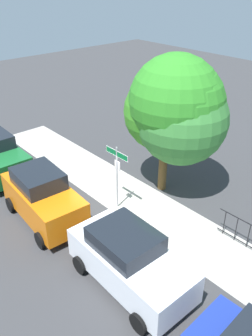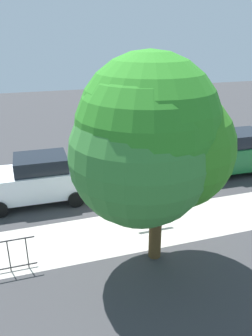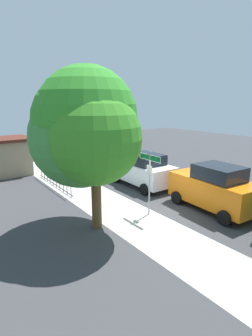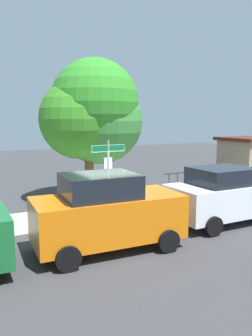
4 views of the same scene
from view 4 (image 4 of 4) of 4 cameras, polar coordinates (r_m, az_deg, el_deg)
The scene contains 8 objects.
ground_plane at distance 12.17m, azimuth -2.59°, elevation -9.00°, with size 60.00×60.00×0.00m, color #38383A.
sidewalk_strip at distance 14.18m, azimuth 2.45°, elevation -6.47°, with size 24.00×2.60×0.00m, color #ADA79F.
street_sign at distance 12.14m, azimuth -3.03°, elevation 0.63°, with size 1.31×0.07×2.87m.
shade_tree at distance 14.75m, azimuth -5.57°, elevation 9.49°, with size 4.61×4.00×6.23m.
car_orange at distance 9.32m, azimuth -3.28°, elevation -7.62°, with size 4.22×2.23×2.16m.
car_white at distance 12.31m, azimuth 16.81°, elevation -4.39°, with size 4.34×2.18×1.97m.
iron_fence at distance 17.47m, azimuth 13.54°, elevation -1.99°, with size 5.14×0.04×1.07m.
utility_shed at distance 21.63m, azimuth 20.03°, elevation 1.67°, with size 2.90×2.94×2.55m.
Camera 4 is at (-5.01, -10.48, 3.63)m, focal length 35.57 mm.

